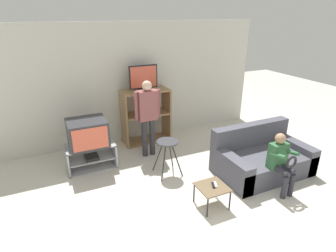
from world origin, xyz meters
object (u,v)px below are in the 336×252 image
object	(u,v)px
media_shelf	(146,116)
television_flat	(143,78)
folding_stool	(167,147)
remote_control_white	(215,184)
television_main	(88,133)
person_standing_adult	(148,112)
couch	(261,158)
remote_control_black	(213,185)
snack_table	(212,189)
tv_stand	(91,156)
person_seated_child	(281,159)

from	to	relation	value
media_shelf	television_flat	size ratio (longest dim) A/B	1.94
folding_stool	remote_control_white	size ratio (longest dim) A/B	4.56
television_main	person_standing_adult	xyz separation A→B (m)	(1.18, -0.00, 0.24)
media_shelf	couch	xyz separation A→B (m)	(1.45, -2.14, -0.35)
remote_control_black	person_standing_adult	distance (m)	2.05
snack_table	remote_control_white	size ratio (longest dim) A/B	3.04
media_shelf	remote_control_white	distance (m)	2.62
couch	person_standing_adult	distance (m)	2.31
television_flat	folding_stool	xyz separation A→B (m)	(-0.12, -1.49, -0.92)
couch	person_standing_adult	bearing A→B (deg)	138.13
television_main	tv_stand	bearing A→B (deg)	-52.23
person_seated_child	folding_stool	bearing A→B (deg)	139.66
folding_stool	remote_control_white	world-z (taller)	folding_stool
remote_control_black	person_standing_adult	world-z (taller)	person_standing_adult
remote_control_white	television_main	bearing A→B (deg)	151.48
tv_stand	television_main	distance (m)	0.48
media_shelf	person_seated_child	size ratio (longest dim) A/B	1.21
television_main	media_shelf	world-z (taller)	media_shelf
tv_stand	person_seated_child	world-z (taller)	person_seated_child
television_flat	folding_stool	size ratio (longest dim) A/B	0.95
folding_stool	remote_control_white	bearing A→B (deg)	-75.63
tv_stand	person_standing_adult	size ratio (longest dim) A/B	0.57
remote_control_black	television_main	bearing A→B (deg)	151.61
folding_stool	remote_control_black	bearing A→B (deg)	-77.76
tv_stand	remote_control_white	size ratio (longest dim) A/B	6.20
person_seated_child	person_standing_adult	bearing A→B (deg)	126.13
television_main	person_standing_adult	size ratio (longest dim) A/B	0.44
tv_stand	remote_control_black	xyz separation A→B (m)	(1.46, -1.92, 0.12)
television_main	folding_stool	bearing A→B (deg)	-33.71
couch	person_standing_adult	world-z (taller)	person_standing_adult
couch	person_seated_child	size ratio (longest dim) A/B	1.68
television_flat	snack_table	size ratio (longest dim) A/B	1.42
tv_stand	media_shelf	world-z (taller)	media_shelf
person_standing_adult	remote_control_white	bearing A→B (deg)	-80.15
tv_stand	remote_control_black	size ratio (longest dim) A/B	6.20
remote_control_black	person_standing_adult	xyz separation A→B (m)	(-0.29, 1.94, 0.59)
tv_stand	television_flat	world-z (taller)	television_flat
couch	person_seated_child	world-z (taller)	person_seated_child
snack_table	media_shelf	bearing A→B (deg)	91.58
television_flat	person_standing_adult	distance (m)	0.86
snack_table	person_seated_child	world-z (taller)	person_seated_child
remote_control_white	couch	distance (m)	1.39
remote_control_black	couch	xyz separation A→B (m)	(1.35, 0.47, -0.09)
remote_control_black	person_seated_child	size ratio (longest dim) A/B	0.15
folding_stool	couch	distance (m)	1.75
remote_control_white	person_standing_adult	xyz separation A→B (m)	(-0.34, 1.94, 0.59)
snack_table	person_standing_adult	bearing A→B (deg)	97.89
media_shelf	remote_control_white	world-z (taller)	media_shelf
media_shelf	folding_stool	distance (m)	1.49
person_seated_child	remote_control_white	bearing A→B (deg)	174.67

